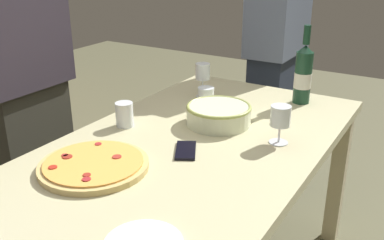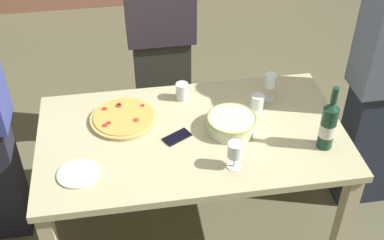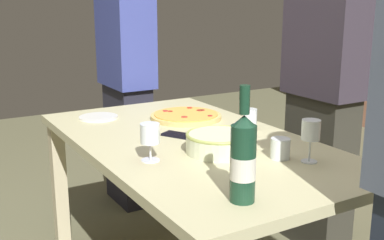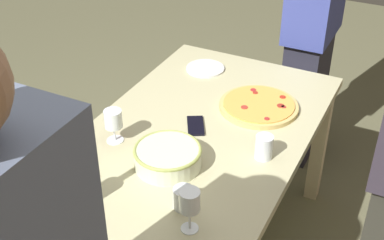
{
  "view_description": "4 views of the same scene",
  "coord_description": "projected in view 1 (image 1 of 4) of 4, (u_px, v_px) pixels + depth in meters",
  "views": [
    {
      "loc": [
        -1.28,
        -0.78,
        1.44
      ],
      "look_at": [
        0.0,
        0.0,
        0.84
      ],
      "focal_mm": 41.31,
      "sensor_mm": 36.0,
      "label": 1
    },
    {
      "loc": [
        -0.32,
        -1.98,
        2.44
      ],
      "look_at": [
        0.0,
        0.0,
        0.84
      ],
      "focal_mm": 47.14,
      "sensor_mm": 36.0,
      "label": 2
    },
    {
      "loc": [
        1.76,
        -1.04,
        1.35
      ],
      "look_at": [
        0.0,
        0.0,
        0.84
      ],
      "focal_mm": 45.8,
      "sensor_mm": 36.0,
      "label": 3
    },
    {
      "loc": [
        1.61,
        0.8,
        2.02
      ],
      "look_at": [
        0.0,
        0.0,
        0.84
      ],
      "focal_mm": 49.02,
      "sensor_mm": 36.0,
      "label": 4
    }
  ],
  "objects": [
    {
      "name": "pizza",
      "position": [
        94.0,
        165.0,
        1.45
      ],
      "size": [
        0.36,
        0.36,
        0.03
      ],
      "color": "tan",
      "rests_on": "dining_table"
    },
    {
      "name": "cup_ceramic",
      "position": [
        124.0,
        115.0,
        1.77
      ],
      "size": [
        0.07,
        0.07,
        0.1
      ],
      "primitive_type": "cylinder",
      "color": "white",
      "rests_on": "dining_table"
    },
    {
      "name": "person_guest_left",
      "position": [
        21.0,
        80.0,
        1.95
      ],
      "size": [
        0.43,
        0.24,
        1.72
      ],
      "rotation": [
        0.0,
        0.0,
        -1.49
      ],
      "color": "#323028",
      "rests_on": "ground"
    },
    {
      "name": "serving_bowl",
      "position": [
        219.0,
        114.0,
        1.79
      ],
      "size": [
        0.26,
        0.26,
        0.08
      ],
      "color": "beige",
      "rests_on": "dining_table"
    },
    {
      "name": "wine_bottle",
      "position": [
        303.0,
        74.0,
        2.01
      ],
      "size": [
        0.08,
        0.08,
        0.36
      ],
      "color": "#183C29",
      "rests_on": "dining_table"
    },
    {
      "name": "wine_glass_by_bottle",
      "position": [
        203.0,
        73.0,
        2.09
      ],
      "size": [
        0.07,
        0.07,
        0.16
      ],
      "color": "white",
      "rests_on": "dining_table"
    },
    {
      "name": "person_host",
      "position": [
        277.0,
        49.0,
        2.56
      ],
      "size": [
        0.45,
        0.24,
        1.72
      ],
      "rotation": [
        0.0,
        0.0,
        -3.04
      ],
      "color": "#232B3C",
      "rests_on": "ground"
    },
    {
      "name": "cup_amber",
      "position": [
        206.0,
        96.0,
        2.02
      ],
      "size": [
        0.07,
        0.07,
        0.08
      ],
      "primitive_type": "cylinder",
      "color": "white",
      "rests_on": "dining_table"
    },
    {
      "name": "cell_phone",
      "position": [
        186.0,
        150.0,
        1.57
      ],
      "size": [
        0.16,
        0.13,
        0.01
      ],
      "primitive_type": "cube",
      "rotation": [
        0.0,
        0.0,
        2.08
      ],
      "color": "black",
      "rests_on": "dining_table"
    },
    {
      "name": "wine_glass_near_pizza",
      "position": [
        280.0,
        118.0,
        1.6
      ],
      "size": [
        0.07,
        0.07,
        0.15
      ],
      "color": "white",
      "rests_on": "dining_table"
    },
    {
      "name": "dining_table",
      "position": [
        192.0,
        164.0,
        1.68
      ],
      "size": [
        1.6,
        0.9,
        0.75
      ],
      "color": "#C1BB8D",
      "rests_on": "ground"
    }
  ]
}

